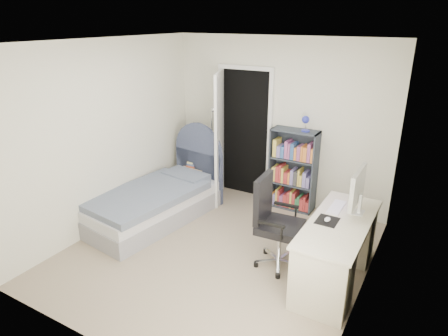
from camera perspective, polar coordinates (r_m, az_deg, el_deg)
The scene contains 8 objects.
room_shell at distance 4.51m, azimuth -1.07°, elevation 1.55°, with size 3.50×3.70×2.60m.
door at distance 6.18m, azimuth 0.63°, elevation 4.81°, with size 0.92×0.77×2.06m.
bed at distance 5.80m, azimuth -9.44°, elevation -4.58°, with size 1.19×2.11×1.23m.
nightstand at distance 6.48m, azimuth -4.03°, elevation -0.64°, with size 0.39×0.39×0.57m.
floor_lamp at distance 6.36m, azimuth -1.59°, elevation 1.14°, with size 0.21×0.21×1.46m.
bookcase at distance 6.02m, azimuth 9.85°, elevation -0.59°, with size 0.68×0.29×1.45m.
desk at distance 4.56m, azimuth 15.86°, elevation -10.96°, with size 0.60×1.49×1.22m.
office_chair at distance 4.61m, azimuth 7.03°, elevation -7.03°, with size 0.57×0.58×1.09m.
Camera 1 is at (2.20, -3.65, 2.74)m, focal length 32.00 mm.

